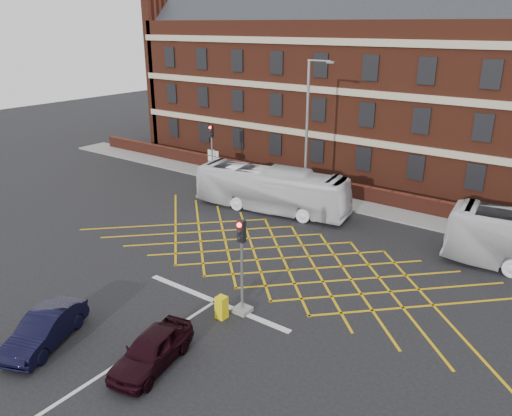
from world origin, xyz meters
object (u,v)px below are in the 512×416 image
Objects in this scene: street_lamp at (307,157)px; utility_cabinet at (222,307)px; car_navy at (45,329)px; traffic_light_far at (212,157)px; bus_left at (271,189)px; traffic_light_near at (242,276)px; direction_signs at (213,159)px; car_maroon at (152,350)px.

utility_cabinet is at bearing -72.65° from street_lamp.
street_lamp is (-0.08, 19.57, 2.72)m from car_navy.
car_navy is 19.76m from street_lamp.
traffic_light_far is 9.60m from street_lamp.
bus_left is 10.43× the size of utility_cabinet.
utility_cabinet is (-0.42, -0.88, -1.26)m from traffic_light_near.
direction_signs reaches higher than utility_cabinet.
car_navy is (1.41, -17.40, -0.80)m from bus_left.
utility_cabinet is at bearing -115.55° from traffic_light_near.
car_maroon reaches higher than utility_cabinet.
street_lamp reaches higher than traffic_light_far.
car_navy is 0.94× the size of traffic_light_far.
traffic_light_near is 1.00× the size of traffic_light_far.
car_maroon is 24.20m from direction_signs.
traffic_light_near is at bearing 72.78° from car_maroon.
street_lamp reaches higher than traffic_light_near.
traffic_light_near is 14.19m from street_lamp.
bus_left reaches higher than direction_signs.
direction_signs is 21.18m from utility_cabinet.
traffic_light_near is 20.24m from traffic_light_far.
direction_signs is at bearing 91.54° from car_navy.
utility_cabinet is at bearing -48.19° from direction_signs.
utility_cabinet is (5.74, -11.96, -0.96)m from bus_left.
traffic_light_near is at bearing 29.88° from car_navy.
utility_cabinet is (0.03, 3.89, -0.15)m from car_maroon.
traffic_light_far reaches higher than car_maroon.
street_lamp is 10.04m from direction_signs.
street_lamp reaches higher than car_navy.
traffic_light_far is at bearing 173.01° from street_lamp.
traffic_light_far is at bearing 59.28° from bus_left.
traffic_light_far reaches higher than bus_left.
traffic_light_near is at bearing -159.28° from bus_left.
traffic_light_near is 0.44× the size of street_lamp.
direction_signs is at bearing 121.64° from traffic_light_far.
direction_signs is (-14.53, 14.89, -0.39)m from traffic_light_near.
bus_left is at bearing -22.37° from traffic_light_far.
traffic_light_far is at bearing 113.85° from car_maroon.
car_maroon is at bearing -54.38° from direction_signs.
traffic_light_near is at bearing -45.35° from traffic_light_far.
traffic_light_near is 1.60m from utility_cabinet.
car_maroon is 0.90× the size of traffic_light_far.
car_navy is 7.99m from traffic_light_near.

